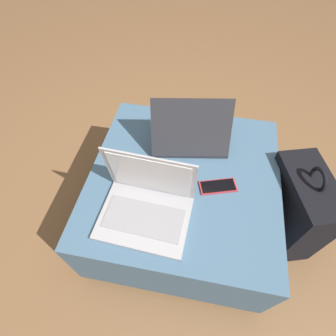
{
  "coord_description": "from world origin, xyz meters",
  "views": [
    {
      "loc": [
        0.05,
        -0.63,
        1.31
      ],
      "look_at": [
        -0.07,
        -0.03,
        0.47
      ],
      "focal_mm": 28.0,
      "sensor_mm": 36.0,
      "label": 1
    }
  ],
  "objects": [
    {
      "name": "ground_plane",
      "position": [
        0.0,
        0.0,
        0.0
      ],
      "size": [
        14.0,
        14.0,
        0.0
      ],
      "primitive_type": "plane",
      "color": "olive"
    },
    {
      "name": "cell_phone",
      "position": [
        0.14,
        -0.03,
        0.4
      ],
      "size": [
        0.16,
        0.11,
        0.01
      ],
      "rotation": [
        0.0,
        0.0,
        1.88
      ],
      "color": "red",
      "rests_on": "ottoman"
    },
    {
      "name": "laptop_far",
      "position": [
        -0.01,
        0.2,
        0.44
      ],
      "size": [
        0.38,
        0.31,
        0.25
      ],
      "rotation": [
        0.0,
        0.0,
        3.31
      ],
      "color": "#333338",
      "rests_on": "ottoman"
    },
    {
      "name": "ottoman",
      "position": [
        0.0,
        0.0,
        0.2
      ],
      "size": [
        0.8,
        0.81,
        0.39
      ],
      "color": "#2A3D4E",
      "rests_on": "ground_plane"
    },
    {
      "name": "laptop_near",
      "position": [
        -0.12,
        -0.19,
        0.45
      ],
      "size": [
        0.35,
        0.27,
        0.26
      ],
      "rotation": [
        0.0,
        0.0,
        -0.05
      ],
      "color": "#B7B7BC",
      "rests_on": "ottoman"
    },
    {
      "name": "backpack",
      "position": [
        0.53,
        0.03,
        0.21
      ],
      "size": [
        0.31,
        0.39,
        0.51
      ],
      "rotation": [
        0.0,
        0.0,
        1.87
      ],
      "color": "black",
      "rests_on": "ground_plane"
    }
  ]
}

